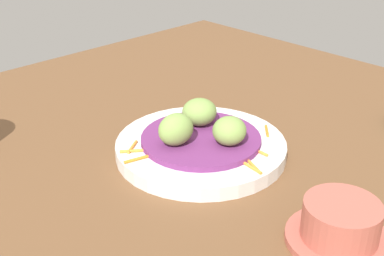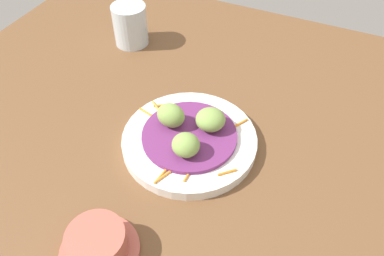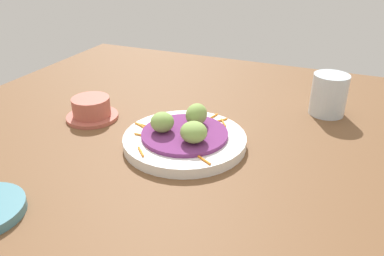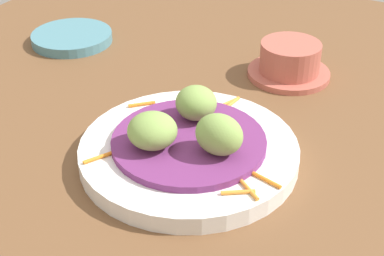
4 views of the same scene
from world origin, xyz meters
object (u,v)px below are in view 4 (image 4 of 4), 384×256
at_px(guac_scoop_center, 219,135).
at_px(side_plate_small, 72,37).
at_px(guac_scoop_left, 152,131).
at_px(terracotta_bowl, 290,62).
at_px(guac_scoop_right, 195,104).
at_px(main_plate, 189,152).

distance_m(guac_scoop_center, side_plate_small, 0.40).
relative_size(guac_scoop_left, side_plate_small, 0.42).
height_order(side_plate_small, terracotta_bowl, terracotta_bowl).
bearing_deg(guac_scoop_center, guac_scoop_right, 48.30).
bearing_deg(guac_scoop_center, main_plate, 78.30).
distance_m(guac_scoop_right, side_plate_small, 0.33).
distance_m(guac_scoop_center, terracotta_bowl, 0.25).
height_order(main_plate, side_plate_small, main_plate).
bearing_deg(guac_scoop_left, guac_scoop_center, -71.70).
bearing_deg(guac_scoop_center, terracotta_bowl, 1.99).
bearing_deg(main_plate, side_plate_small, 58.39).
distance_m(guac_scoop_center, guac_scoop_right, 0.07).
bearing_deg(main_plate, terracotta_bowl, -7.34).
height_order(main_plate, terracotta_bowl, terracotta_bowl).
relative_size(guac_scoop_center, terracotta_bowl, 0.45).
xyz_separation_m(guac_scoop_right, terracotta_bowl, (0.20, -0.04, -0.03)).
xyz_separation_m(main_plate, guac_scoop_right, (0.04, 0.01, 0.04)).
distance_m(guac_scoop_left, guac_scoop_center, 0.07).
distance_m(main_plate, side_plate_small, 0.36).
relative_size(guac_scoop_center, side_plate_small, 0.41).
bearing_deg(guac_scoop_left, side_plate_small, 52.02).
relative_size(main_plate, guac_scoop_center, 4.69).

